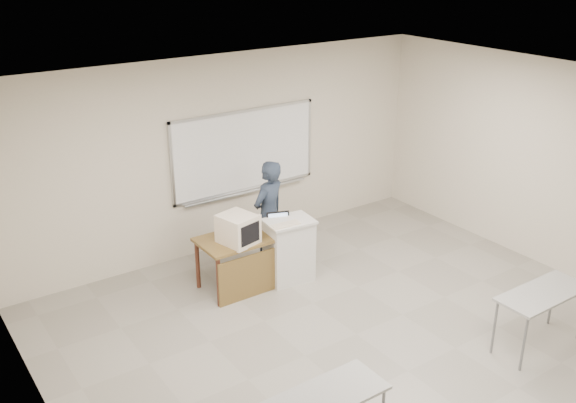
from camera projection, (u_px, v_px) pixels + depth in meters
floor at (408, 372)px, 7.19m from camera, size 7.00×8.00×0.01m
whiteboard at (245, 152)px, 9.81m from camera, size 2.48×0.10×1.31m
student_desks at (517, 386)px, 5.91m from camera, size 4.40×2.20×0.73m
instructor_desk at (254, 251)px, 8.77m from camera, size 1.43×0.72×0.75m
podium at (289, 250)px, 8.98m from camera, size 0.66×0.48×0.92m
crt_monitor at (238, 229)px, 8.47m from camera, size 0.43×0.48×0.41m
laptop at (278, 227)px, 8.87m from camera, size 0.32×0.30×0.24m
mouse at (275, 224)px, 9.04m from camera, size 0.10×0.07×0.04m
keyboard at (285, 225)px, 8.63m from camera, size 0.44×0.17×0.02m
presenter at (269, 215)px, 9.25m from camera, size 0.69×0.56×1.63m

